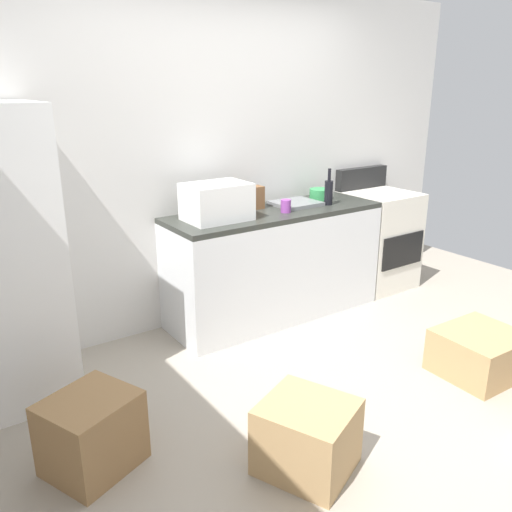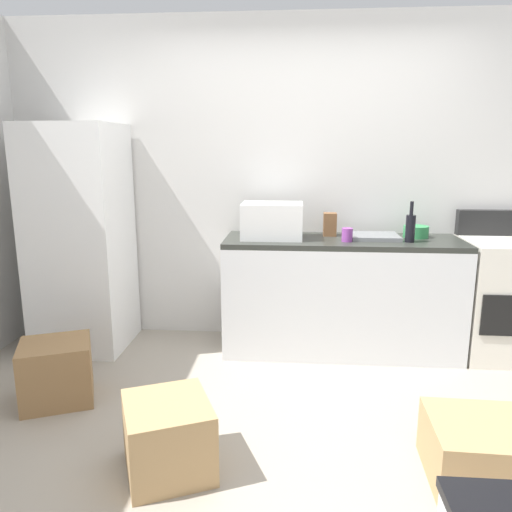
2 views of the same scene
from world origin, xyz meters
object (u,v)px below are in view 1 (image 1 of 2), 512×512
Objects in this scene: stove_oven at (377,238)px; cardboard_box_small at (307,437)px; knife_block at (256,197)px; microwave at (217,202)px; coffee_mug at (286,206)px; mixing_bowl at (320,194)px; wine_bottle at (329,192)px; cardboard_box_large at (92,433)px; cardboard_box_medium at (479,353)px.

stove_oven reaches higher than cardboard_box_small.
microwave is at bearing -162.40° from knife_block.
coffee_mug reaches higher than mixing_bowl.
wine_bottle is 2.62m from cardboard_box_large.
coffee_mug is 0.19× the size of cardboard_box_medium.
mixing_bowl is at bearing 89.67° from cardboard_box_medium.
knife_block is 0.43× the size of cardboard_box_large.
coffee_mug reaches higher than cardboard_box_medium.
knife_block is (-1.31, 0.13, 0.52)m from stove_oven.
cardboard_box_medium is at bearing -113.16° from stove_oven.
coffee_mug is (-0.46, -0.02, -0.06)m from wine_bottle.
knife_block is 2.22m from cardboard_box_large.
wine_bottle reaches higher than microwave.
wine_bottle reaches higher than cardboard_box_medium.
coffee_mug is at bearing 110.67° from cardboard_box_medium.
stove_oven is 1.42m from knife_block.
microwave is at bearing 74.60° from cardboard_box_small.
stove_oven reaches higher than cardboard_box_large.
cardboard_box_medium is (1.10, -1.53, -0.89)m from microwave.
mixing_bowl reaches higher than cardboard_box_medium.
knife_block is 0.95× the size of mixing_bowl.
stove_oven is 2.73m from cardboard_box_small.
microwave is 0.88× the size of cardboard_box_medium.
cardboard_box_large is at bearing -159.42° from wine_bottle.
wine_bottle is at bearing -4.73° from microwave.
wine_bottle is 0.57× the size of cardboard_box_medium.
cardboard_box_medium is at bearing -13.33° from cardboard_box_large.
wine_bottle is (1.02, -0.08, -0.03)m from microwave.
microwave reaches higher than knife_block.
mixing_bowl is at bearing -2.16° from knife_block.
cardboard_box_large is (-2.42, -1.08, -0.75)m from mixing_bowl.
cardboard_box_small is at bearing -132.35° from mixing_bowl.
stove_oven is 0.82m from mixing_bowl.
knife_block is (-0.57, 0.23, -0.02)m from wine_bottle.
coffee_mug is 0.23× the size of cardboard_box_small.
wine_bottle is at bearing -172.37° from stove_oven.
mixing_bowl is 2.75m from cardboard_box_large.
cardboard_box_large reaches higher than cardboard_box_small.
mixing_bowl is at bearing 23.98° from cardboard_box_large.
microwave is 1.10× the size of cardboard_box_large.
cardboard_box_medium is (-0.01, -1.65, -0.80)m from mixing_bowl.
cardboard_box_small is at bearing -123.98° from coffee_mug.
microwave is (-1.76, -0.02, 0.57)m from stove_oven.
cardboard_box_medium is (2.41, -0.57, -0.05)m from cardboard_box_large.
microwave reaches higher than cardboard_box_small.
wine_bottle is 1.67× the size of knife_block.
stove_oven is 6.11× the size of knife_block.
cardboard_box_medium is at bearing 1.72° from cardboard_box_small.
coffee_mug is at bearing 56.02° from cardboard_box_small.
wine_bottle is at bearing 20.58° from cardboard_box_large.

